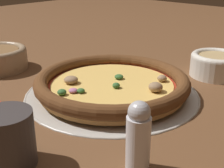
# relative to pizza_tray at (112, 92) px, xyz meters

# --- Properties ---
(ground_plane) EXTENTS (3.00, 3.00, 0.00)m
(ground_plane) POSITION_rel_pizza_tray_xyz_m (0.00, 0.00, -0.00)
(ground_plane) COLOR brown
(pizza_tray) EXTENTS (0.38, 0.38, 0.01)m
(pizza_tray) POSITION_rel_pizza_tray_xyz_m (0.00, 0.00, 0.00)
(pizza_tray) COLOR #B7B2A8
(pizza_tray) RESTS_ON ground_plane
(pizza) EXTENTS (0.34, 0.34, 0.04)m
(pizza) POSITION_rel_pizza_tray_xyz_m (-0.00, -0.00, 0.02)
(pizza) COLOR tan
(pizza) RESTS_ON pizza_tray
(bowl_near) EXTENTS (0.13, 0.13, 0.06)m
(bowl_near) POSITION_rel_pizza_tray_xyz_m (0.27, -0.11, 0.03)
(bowl_near) COLOR silver
(bowl_near) RESTS_ON ground_plane
(drinking_cup) EXTENTS (0.08, 0.08, 0.08)m
(drinking_cup) POSITION_rel_pizza_tray_xyz_m (-0.29, -0.07, 0.04)
(drinking_cup) COLOR #383333
(drinking_cup) RESTS_ON ground_plane
(pepper_shaker) EXTENTS (0.03, 0.03, 0.11)m
(pepper_shaker) POSITION_rel_pizza_tray_xyz_m (-0.17, -0.21, 0.05)
(pepper_shaker) COLOR silver
(pepper_shaker) RESTS_ON ground_plane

